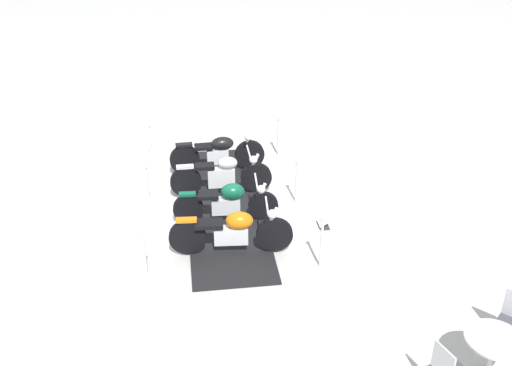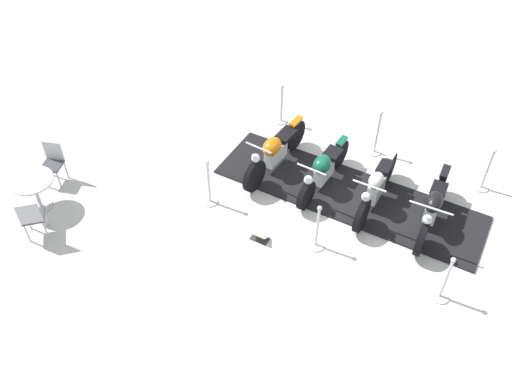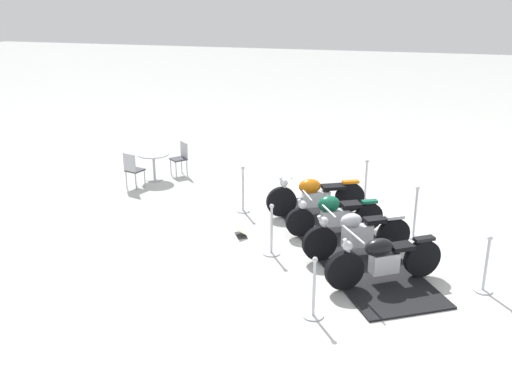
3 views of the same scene
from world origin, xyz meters
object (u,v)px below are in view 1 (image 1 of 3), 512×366
object	(u,v)px
stanchion_left_front	(146,265)
motorcycle_black	(219,153)
cafe_chair_across_table	(512,318)
motorcycle_chrome	(223,175)
stanchion_left_rear	(151,151)
motorcycle_copper	(233,230)
stanchion_right_mid	(296,190)
stanchion_right_rear	(278,144)
info_placard	(323,223)
stanchion_right_front	(321,251)
motorcycle_forest	(228,201)
cafe_table	(493,348)
stanchion_left_mid	(149,197)

from	to	relation	value
stanchion_left_front	motorcycle_black	bearing A→B (deg)	9.14
cafe_chair_across_table	motorcycle_black	bearing A→B (deg)	-102.01
motorcycle_black	cafe_chair_across_table	world-z (taller)	motorcycle_black
motorcycle_chrome	cafe_chair_across_table	distance (m)	6.64
stanchion_left_rear	motorcycle_copper	bearing A→B (deg)	-127.74
stanchion_left_rear	stanchion_right_mid	size ratio (longest dim) A/B	0.99
motorcycle_black	stanchion_right_rear	size ratio (longest dim) A/B	1.85
stanchion_right_mid	info_placard	xyz separation A→B (m)	(-0.66, -0.84, -0.25)
stanchion_right_mid	info_placard	size ratio (longest dim) A/B	2.62
motorcycle_black	stanchion_right_front	size ratio (longest dim) A/B	1.74
motorcycle_forest	stanchion_right_front	distance (m)	2.38
motorcycle_black	stanchion_left_rear	xyz separation A→B (m)	(-0.24, 1.73, -0.18)
stanchion_right_rear	cafe_table	distance (m)	7.92
stanchion_right_rear	stanchion_right_mid	distance (m)	2.38
cafe_table	motorcycle_forest	bearing A→B (deg)	65.83
motorcycle_copper	stanchion_left_rear	distance (m)	4.40
stanchion_right_rear	stanchion_right_mid	size ratio (longest dim) A/B	1.00
stanchion_left_rear	stanchion_left_front	bearing A→B (deg)	-149.32
motorcycle_copper	info_placard	bearing A→B (deg)	24.57
stanchion_right_rear	stanchion_right_front	size ratio (longest dim) A/B	0.94
stanchion_left_rear	stanchion_right_rear	distance (m)	3.16
stanchion_left_front	stanchion_left_mid	world-z (taller)	stanchion_left_mid
motorcycle_copper	stanchion_left_front	size ratio (longest dim) A/B	2.07
motorcycle_forest	stanchion_left_rear	distance (m)	3.38
stanchion_left_mid	info_placard	world-z (taller)	stanchion_left_mid
stanchion_right_mid	cafe_table	size ratio (longest dim) A/B	1.24
stanchion_left_front	stanchion_left_mid	xyz separation A→B (m)	(2.05, 1.22, 0.03)
stanchion_left_front	stanchion_left_mid	size ratio (longest dim) A/B	0.91
motorcycle_forest	motorcycle_black	xyz separation A→B (m)	(1.95, 1.17, 0.02)
stanchion_left_rear	info_placard	bearing A→B (deg)	-102.93
stanchion_left_rear	cafe_table	size ratio (longest dim) A/B	1.23
stanchion_left_front	stanchion_right_rear	xyz separation A→B (m)	(5.71, -0.29, -0.02)
stanchion_right_front	info_placard	bearing A→B (deg)	15.13
stanchion_right_rear	stanchion_left_mid	xyz separation A→B (m)	(-3.66, 1.50, 0.06)
motorcycle_chrome	info_placard	xyz separation A→B (m)	(-0.36, -2.47, -0.44)
motorcycle_forest	stanchion_right_front	bearing A→B (deg)	-46.69
motorcycle_chrome	stanchion_left_rear	size ratio (longest dim) A/B	1.90
stanchion_left_rear	stanchion_left_mid	bearing A→B (deg)	-149.32
motorcycle_black	stanchion_left_front	distance (m)	4.40
stanchion_right_rear	stanchion_left_mid	size ratio (longest dim) A/B	0.92
motorcycle_black	stanchion_left_rear	distance (m)	1.76
cafe_chair_across_table	stanchion_right_front	bearing A→B (deg)	-88.04
motorcycle_forest	motorcycle_black	size ratio (longest dim) A/B	1.01
stanchion_left_mid	stanchion_left_front	bearing A→B (deg)	-149.32
stanchion_left_front	motorcycle_copper	bearing A→B (deg)	-36.63
motorcycle_copper	stanchion_right_mid	world-z (taller)	motorcycle_copper
stanchion_right_mid	cafe_chair_across_table	size ratio (longest dim) A/B	1.10
motorcycle_black	stanchion_left_front	bearing A→B (deg)	-114.28
motorcycle_chrome	stanchion_right_mid	world-z (taller)	stanchion_right_mid
motorcycle_copper	stanchion_left_front	xyz separation A→B (m)	(-1.41, 1.05, -0.16)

